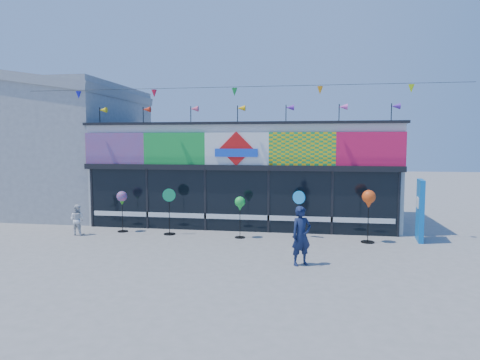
% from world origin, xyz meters
% --- Properties ---
extents(ground, '(80.00, 80.00, 0.00)m').
position_xyz_m(ground, '(0.00, 0.00, 0.00)').
color(ground, slate).
rests_on(ground, ground).
extents(kite_shop, '(16.00, 5.70, 5.31)m').
position_xyz_m(kite_shop, '(0.00, 5.94, 2.05)').
color(kite_shop, silver).
rests_on(kite_shop, ground).
extents(neighbour_building, '(8.18, 7.20, 6.87)m').
position_xyz_m(neighbour_building, '(-10.00, 7.00, 3.20)').
color(neighbour_building, '#A2A4A7').
rests_on(neighbour_building, ground).
extents(blue_sign, '(0.28, 1.05, 2.08)m').
position_xyz_m(blue_sign, '(6.39, 2.88, 1.05)').
color(blue_sign, '#0C66BA').
rests_on(blue_sign, ground).
extents(spinner_0, '(0.39, 0.39, 1.53)m').
position_xyz_m(spinner_0, '(-4.19, 2.65, 1.22)').
color(spinner_0, black).
rests_on(spinner_0, ground).
extents(spinner_1, '(0.47, 0.43, 1.67)m').
position_xyz_m(spinner_1, '(-2.31, 2.47, 0.88)').
color(spinner_1, black).
rests_on(spinner_1, ground).
extents(spinner_2, '(0.37, 0.37, 1.45)m').
position_xyz_m(spinner_2, '(0.30, 2.34, 1.16)').
color(spinner_2, black).
rests_on(spinner_2, ground).
extents(spinner_3, '(0.44, 0.42, 1.65)m').
position_xyz_m(spinner_3, '(2.33, 2.70, 0.87)').
color(spinner_3, black).
rests_on(spinner_3, ground).
extents(spinner_4, '(0.45, 0.45, 1.76)m').
position_xyz_m(spinner_4, '(4.63, 2.31, 1.41)').
color(spinner_4, black).
rests_on(spinner_4, ground).
extents(adult_man, '(0.70, 0.65, 1.61)m').
position_xyz_m(adult_man, '(2.48, -0.71, 0.81)').
color(adult_man, '#141F41').
rests_on(adult_man, ground).
extents(child, '(0.56, 0.36, 1.11)m').
position_xyz_m(child, '(-5.56, 1.87, 0.55)').
color(child, white).
rests_on(child, ground).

